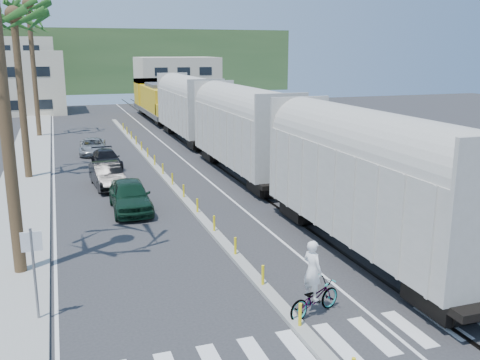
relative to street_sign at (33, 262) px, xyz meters
name	(u,v)px	position (x,y,z in m)	size (l,w,h in m)	color
ground	(286,315)	(7.30, -2.00, -1.97)	(140.00, 140.00, 0.00)	#28282B
sidewalk	(28,169)	(-1.20, 23.00, -1.90)	(3.00, 90.00, 0.15)	gray
rails	(204,150)	(12.30, 26.00, -1.94)	(1.56, 100.00, 0.06)	black
median	(163,175)	(7.30, 17.96, -1.88)	(0.45, 60.00, 0.85)	gray
crosswalk	(315,347)	(7.30, -4.00, -1.97)	(14.00, 2.20, 0.01)	silver
lane_markings	(121,163)	(5.15, 23.00, -1.97)	(9.42, 90.00, 0.01)	silver
freight_train	(217,121)	(12.30, 22.28, 0.93)	(3.00, 60.94, 5.85)	#A5A298
palm_trees	(17,4)	(-0.80, 20.70, 8.84)	(3.50, 37.20, 13.75)	brown
street_sign	(33,262)	(0.00, 0.00, 0.00)	(0.60, 0.08, 3.00)	slate
buildings	(53,76)	(0.89, 69.66, 2.39)	(38.00, 27.00, 10.00)	beige
hillside	(85,61)	(7.30, 98.00, 4.03)	(80.00, 20.00, 12.00)	#385628
car_lead	(130,196)	(4.23, 10.79, -1.16)	(2.00, 4.81, 1.63)	black
car_second	(107,175)	(3.59, 16.20, -1.23)	(1.93, 4.61, 1.48)	black
car_third	(107,159)	(4.07, 21.89, -1.36)	(2.03, 4.34, 1.23)	black
car_rear	(93,146)	(3.51, 27.42, -1.36)	(2.34, 4.56, 1.23)	#9A9C9F
cyclist	(314,292)	(8.11, -2.26, -1.20)	(2.07, 2.55, 2.45)	#9EA0A5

